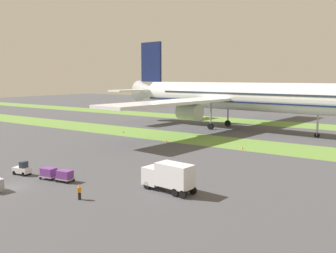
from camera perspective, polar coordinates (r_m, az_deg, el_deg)
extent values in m
plane|color=#47474C|center=(50.49, -23.79, -8.80)|extent=(400.00, 400.00, 0.00)
cube|color=olive|center=(82.95, 3.99, -1.90)|extent=(320.00, 13.21, 0.01)
cube|color=olive|center=(117.32, 13.63, 0.71)|extent=(320.00, 13.21, 0.01)
cylinder|color=white|center=(98.47, 10.35, 4.71)|extent=(56.78, 12.99, 7.26)
cone|color=white|center=(117.09, -2.87, 5.53)|extent=(10.27, 7.85, 6.90)
cube|color=#141E4C|center=(98.54, 10.33, 3.97)|extent=(55.42, 13.00, 0.36)
cube|color=#283342|center=(96.74, 12.13, 5.15)|extent=(49.95, 12.36, 0.44)
cube|color=white|center=(119.95, 14.37, 4.75)|extent=(12.75, 38.50, 0.65)
cylinder|color=#A3A3A8|center=(114.43, 13.68, 3.44)|extent=(5.88, 4.54, 3.99)
cube|color=white|center=(82.07, 0.26, 3.76)|extent=(12.75, 38.50, 0.65)
cylinder|color=#A3A3A8|center=(85.83, 3.39, 2.32)|extent=(5.88, 4.54, 3.99)
cube|color=white|center=(123.35, 0.26, 5.90)|extent=(6.38, 14.18, 0.46)
cube|color=white|center=(110.18, -5.87, 5.66)|extent=(6.38, 14.18, 0.46)
cube|color=#141E4C|center=(116.64, -2.66, 10.08)|extent=(8.08, 1.60, 12.35)
cylinder|color=#A3A3A8|center=(89.82, 22.47, 0.97)|extent=(0.44, 0.44, 7.21)
cylinder|color=black|center=(90.27, 22.36, -1.30)|extent=(1.24, 0.54, 1.20)
cylinder|color=#A3A3A8|center=(104.78, 9.40, 2.39)|extent=(0.44, 0.44, 6.96)
cylinder|color=black|center=(105.15, 9.36, 0.50)|extent=(1.75, 0.77, 1.70)
cylinder|color=#A3A3A8|center=(97.46, 6.74, 2.06)|extent=(0.44, 0.44, 6.96)
cylinder|color=black|center=(97.85, 6.71, 0.03)|extent=(1.75, 0.77, 1.70)
cube|color=silver|center=(56.15, -21.96, -6.35)|extent=(2.76, 1.66, 0.77)
cube|color=#283342|center=(55.67, -21.73, -5.57)|extent=(0.85, 1.18, 0.90)
cylinder|color=black|center=(56.56, -22.97, -6.71)|extent=(0.62, 0.28, 0.60)
cylinder|color=black|center=(57.26, -22.13, -6.49)|extent=(0.62, 0.28, 0.60)
cylinder|color=black|center=(55.22, -21.74, -6.98)|extent=(0.62, 0.28, 0.60)
cylinder|color=black|center=(55.93, -20.89, -6.76)|extent=(0.62, 0.28, 0.60)
cube|color=#A3A3A8|center=(52.59, -18.22, -7.43)|extent=(2.39, 1.80, 0.10)
cube|color=#70388E|center=(52.44, -18.25, -6.79)|extent=(2.10, 1.58, 1.10)
cylinder|color=black|center=(52.76, -19.39, -7.66)|extent=(0.41, 0.18, 0.40)
cylinder|color=black|center=(53.68, -18.33, -7.35)|extent=(0.41, 0.18, 0.40)
cylinder|color=black|center=(51.60, -18.09, -7.94)|extent=(0.41, 0.18, 0.40)
cylinder|color=black|center=(52.55, -17.02, -7.62)|extent=(0.41, 0.18, 0.40)
cube|color=#A3A3A8|center=(50.64, -15.86, -7.91)|extent=(2.39, 1.80, 0.10)
cube|color=#70388E|center=(50.49, -15.89, -7.26)|extent=(2.10, 1.58, 1.10)
cylinder|color=black|center=(50.77, -17.09, -8.15)|extent=(0.41, 0.18, 0.40)
cylinder|color=black|center=(51.73, -16.03, -7.82)|extent=(0.41, 0.18, 0.40)
cylinder|color=black|center=(49.66, -15.67, -8.45)|extent=(0.41, 0.18, 0.40)
cylinder|color=black|center=(50.65, -14.62, -8.10)|extent=(0.41, 0.18, 0.40)
cube|color=silver|center=(45.99, -2.26, -7.68)|extent=(2.40, 2.49, 2.20)
cube|color=#283342|center=(46.57, -3.24, -6.93)|extent=(0.26, 2.07, 0.97)
cube|color=silver|center=(43.73, 1.03, -7.67)|extent=(4.69, 2.69, 2.80)
cylinder|color=black|center=(45.73, -3.31, -9.21)|extent=(0.98, 0.38, 0.96)
cylinder|color=black|center=(47.15, -1.63, -8.68)|extent=(0.98, 0.38, 0.96)
cylinder|color=black|center=(42.93, 1.12, -10.33)|extent=(0.98, 0.38, 0.96)
cylinder|color=black|center=(44.44, 2.76, -9.71)|extent=(0.98, 0.38, 0.96)
cylinder|color=black|center=(42.27, 2.33, -10.62)|extent=(0.98, 0.38, 0.96)
cylinder|color=black|center=(43.80, 3.95, -9.98)|extent=(0.98, 0.38, 0.96)
cylinder|color=black|center=(43.06, -13.83, -10.58)|extent=(0.18, 0.18, 0.85)
cylinder|color=black|center=(43.20, -13.61, -10.51)|extent=(0.18, 0.18, 0.85)
cylinder|color=orange|center=(42.91, -13.75, -9.61)|extent=(0.36, 0.36, 0.62)
sphere|color=tan|center=(42.78, -13.77, -9.02)|extent=(0.24, 0.24, 0.24)
cylinder|color=orange|center=(42.77, -13.98, -9.72)|extent=(0.10, 0.10, 0.58)
cylinder|color=orange|center=(43.07, -13.53, -9.58)|extent=(0.10, 0.10, 0.58)
cone|color=orange|center=(77.51, -0.24, -2.36)|extent=(0.44, 0.44, 0.53)
cone|color=orange|center=(71.99, 11.60, -3.31)|extent=(0.44, 0.44, 0.48)
cone|color=orange|center=(92.18, -7.01, -0.83)|extent=(0.44, 0.44, 0.48)
cylinder|color=#4C3823|center=(195.39, -1.18, 4.17)|extent=(0.70, 0.70, 3.84)
cone|color=#1E4223|center=(195.16, -1.18, 5.54)|extent=(5.03, 5.03, 5.48)
cylinder|color=#4C3823|center=(187.12, 1.62, 3.92)|extent=(0.70, 0.70, 3.17)
cone|color=#1E4223|center=(186.85, 1.63, 5.51)|extent=(3.61, 3.61, 7.22)
cylinder|color=#4C3823|center=(181.97, 3.79, 3.91)|extent=(0.70, 0.70, 3.90)
cone|color=#1E4223|center=(181.73, 3.80, 5.40)|extent=(5.64, 5.64, 5.55)
cylinder|color=#4C3823|center=(178.87, 7.74, 3.78)|extent=(0.70, 0.70, 3.79)
cone|color=#1E4223|center=(178.58, 7.77, 5.62)|extent=(5.59, 5.59, 7.70)
cylinder|color=#4C3823|center=(170.06, 10.95, 3.40)|extent=(0.70, 0.70, 3.12)
cone|color=#1E4223|center=(169.79, 10.99, 4.91)|extent=(4.26, 4.26, 5.83)
cylinder|color=#4C3823|center=(168.35, 14.79, 3.16)|extent=(0.70, 0.70, 2.62)
cone|color=#1E4223|center=(168.03, 14.85, 5.07)|extent=(5.96, 5.96, 8.61)
cylinder|color=#4C3823|center=(166.28, 18.82, 2.98)|extent=(0.70, 0.70, 2.78)
cone|color=#1E4223|center=(166.02, 18.88, 4.37)|extent=(5.48, 5.48, 5.29)
cylinder|color=#4C3823|center=(159.42, 21.61, 2.65)|extent=(0.70, 0.70, 2.68)
cone|color=#1E4223|center=(159.08, 21.71, 4.68)|extent=(5.91, 5.91, 8.63)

